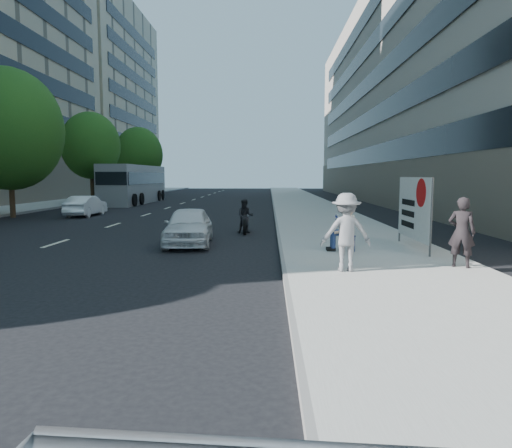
{
  "coord_description": "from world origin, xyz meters",
  "views": [
    {
      "loc": [
        1.07,
        -7.83,
        2.39
      ],
      "look_at": [
        0.78,
        2.53,
        1.3
      ],
      "focal_mm": 32.0,
      "sensor_mm": 36.0,
      "label": 1
    }
  ],
  "objects_px": {
    "protest_banner": "(414,208)",
    "white_sedan_near": "(189,226)",
    "jogger": "(346,232)",
    "white_sedan_mid": "(86,206)",
    "motorcycle": "(245,218)",
    "bus": "(135,185)",
    "seated_protester": "(344,227)",
    "pedestrian_woman": "(462,232)"
  },
  "relations": [
    {
      "from": "protest_banner",
      "to": "motorcycle",
      "type": "bearing_deg",
      "value": 138.05
    },
    {
      "from": "seated_protester",
      "to": "bus",
      "type": "height_order",
      "value": "bus"
    },
    {
      "from": "protest_banner",
      "to": "white_sedan_mid",
      "type": "distance_m",
      "value": 20.05
    },
    {
      "from": "seated_protester",
      "to": "white_sedan_mid",
      "type": "bearing_deg",
      "value": 134.8
    },
    {
      "from": "pedestrian_woman",
      "to": "protest_banner",
      "type": "distance_m",
      "value": 2.98
    },
    {
      "from": "jogger",
      "to": "bus",
      "type": "xyz_separation_m",
      "value": [
        -13.65,
        29.35,
        0.56
      ]
    },
    {
      "from": "pedestrian_woman",
      "to": "white_sedan_mid",
      "type": "distance_m",
      "value": 22.22
    },
    {
      "from": "jogger",
      "to": "protest_banner",
      "type": "bearing_deg",
      "value": -129.29
    },
    {
      "from": "jogger",
      "to": "pedestrian_woman",
      "type": "bearing_deg",
      "value": -171.69
    },
    {
      "from": "jogger",
      "to": "bus",
      "type": "distance_m",
      "value": 32.38
    },
    {
      "from": "jogger",
      "to": "pedestrian_woman",
      "type": "distance_m",
      "value": 2.96
    },
    {
      "from": "jogger",
      "to": "white_sedan_near",
      "type": "bearing_deg",
      "value": -49.33
    },
    {
      "from": "protest_banner",
      "to": "white_sedan_mid",
      "type": "height_order",
      "value": "protest_banner"
    },
    {
      "from": "white_sedan_mid",
      "to": "motorcycle",
      "type": "xyz_separation_m",
      "value": [
        9.97,
        -7.89,
        0.03
      ]
    },
    {
      "from": "white_sedan_near",
      "to": "white_sedan_mid",
      "type": "height_order",
      "value": "white_sedan_near"
    },
    {
      "from": "seated_protester",
      "to": "white_sedan_mid",
      "type": "height_order",
      "value": "seated_protester"
    },
    {
      "from": "white_sedan_mid",
      "to": "bus",
      "type": "relative_size",
      "value": 0.3
    },
    {
      "from": "jogger",
      "to": "bus",
      "type": "relative_size",
      "value": 0.15
    },
    {
      "from": "seated_protester",
      "to": "bus",
      "type": "distance_m",
      "value": 29.94
    },
    {
      "from": "pedestrian_woman",
      "to": "white_sedan_mid",
      "type": "relative_size",
      "value": 0.47
    },
    {
      "from": "seated_protester",
      "to": "jogger",
      "type": "bearing_deg",
      "value": -98.51
    },
    {
      "from": "white_sedan_mid",
      "to": "motorcycle",
      "type": "relative_size",
      "value": 1.8
    },
    {
      "from": "motorcycle",
      "to": "bus",
      "type": "relative_size",
      "value": 0.17
    },
    {
      "from": "pedestrian_woman",
      "to": "white_sedan_near",
      "type": "bearing_deg",
      "value": -2.79
    },
    {
      "from": "seated_protester",
      "to": "motorcycle",
      "type": "height_order",
      "value": "seated_protester"
    },
    {
      "from": "seated_protester",
      "to": "white_sedan_near",
      "type": "relative_size",
      "value": 0.34
    },
    {
      "from": "white_sedan_near",
      "to": "motorcycle",
      "type": "bearing_deg",
      "value": 56.96
    },
    {
      "from": "protest_banner",
      "to": "bus",
      "type": "height_order",
      "value": "bus"
    },
    {
      "from": "white_sedan_near",
      "to": "bus",
      "type": "height_order",
      "value": "bus"
    },
    {
      "from": "seated_protester",
      "to": "protest_banner",
      "type": "distance_m",
      "value": 2.33
    },
    {
      "from": "protest_banner",
      "to": "white_sedan_near",
      "type": "bearing_deg",
      "value": 167.85
    },
    {
      "from": "protest_banner",
      "to": "white_sedan_mid",
      "type": "relative_size",
      "value": 0.83
    },
    {
      "from": "jogger",
      "to": "white_sedan_mid",
      "type": "relative_size",
      "value": 0.5
    },
    {
      "from": "jogger",
      "to": "protest_banner",
      "type": "height_order",
      "value": "protest_banner"
    },
    {
      "from": "white_sedan_mid",
      "to": "bus",
      "type": "bearing_deg",
      "value": -85.74
    },
    {
      "from": "pedestrian_woman",
      "to": "white_sedan_mid",
      "type": "height_order",
      "value": "pedestrian_woman"
    },
    {
      "from": "white_sedan_near",
      "to": "bus",
      "type": "distance_m",
      "value": 25.97
    },
    {
      "from": "motorcycle",
      "to": "seated_protester",
      "type": "bearing_deg",
      "value": -60.03
    },
    {
      "from": "jogger",
      "to": "pedestrian_woman",
      "type": "relative_size",
      "value": 1.06
    },
    {
      "from": "white_sedan_mid",
      "to": "bus",
      "type": "xyz_separation_m",
      "value": [
        -0.88,
        13.1,
        1.03
      ]
    },
    {
      "from": "motorcycle",
      "to": "white_sedan_near",
      "type": "bearing_deg",
      "value": -119.4
    },
    {
      "from": "white_sedan_near",
      "to": "jogger",
      "type": "bearing_deg",
      "value": -52.08
    }
  ]
}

